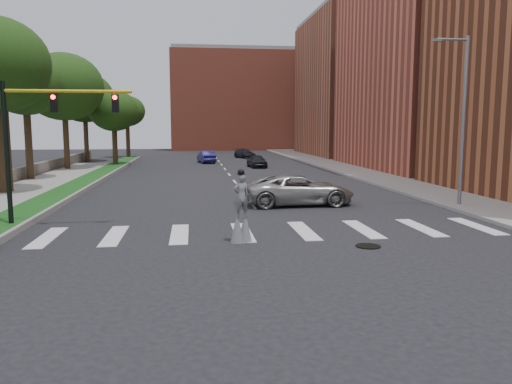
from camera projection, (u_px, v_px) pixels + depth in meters
name	position (u px, v px, depth m)	size (l,w,h in m)	color
ground_plane	(277.00, 237.00, 19.71)	(160.00, 160.00, 0.00)	black
grass_median	(84.00, 182.00, 37.92)	(2.00, 60.00, 0.25)	#144615
median_curb	(98.00, 182.00, 38.05)	(0.20, 60.00, 0.28)	gray
sidewalk_right	(365.00, 173.00, 45.86)	(5.00, 90.00, 0.18)	gray
stone_wall	(17.00, 175.00, 39.14)	(0.50, 56.00, 1.10)	#615C53
manhole	(368.00, 246.00, 18.12)	(0.90, 0.90, 0.04)	black
building_mid	(442.00, 50.00, 50.41)	(16.00, 22.00, 24.00)	#C6583E
building_far	(362.00, 88.00, 74.27)	(16.00, 22.00, 20.00)	#AA5A3E
building_backdrop	(240.00, 102.00, 96.00)	(26.00, 14.00, 18.00)	#C6583E
streetlight	(462.00, 116.00, 26.34)	(2.05, 0.20, 9.00)	slate
traffic_signal	(36.00, 131.00, 20.89)	(5.30, 0.23, 6.20)	black
stilt_performer	(241.00, 214.00, 18.71)	(0.83, 0.61, 2.77)	#332314
suv_crossing	(299.00, 190.00, 27.68)	(2.79, 6.05, 1.68)	#A7A69E
car_near	(257.00, 161.00, 53.06)	(1.62, 4.03, 1.37)	black
car_mid	(206.00, 157.00, 59.64)	(1.51, 4.34, 1.43)	navy
car_far	(245.00, 153.00, 68.90)	(1.74, 4.27, 1.24)	black
tree_2	(1.00, 72.00, 31.32)	(5.84, 5.84, 10.25)	#332314
tree_3	(25.00, 84.00, 38.91)	(5.75, 5.75, 10.10)	#332314
tree_4	(64.00, 87.00, 48.43)	(7.68, 7.68, 11.43)	#332314
tree_5	(84.00, 98.00, 60.48)	(7.10, 7.10, 10.85)	#332314
tree_6	(114.00, 111.00, 53.94)	(5.26, 5.26, 8.28)	#332314
tree_7	(127.00, 112.00, 69.30)	(4.99, 4.99, 8.57)	#332314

